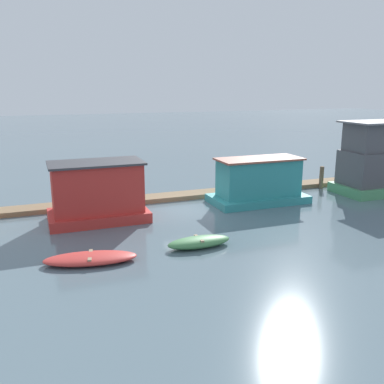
{
  "coord_description": "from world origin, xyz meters",
  "views": [
    {
      "loc": [
        -8.72,
        -24.14,
        7.52
      ],
      "look_at": [
        0.0,
        -1.0,
        1.4
      ],
      "focal_mm": 40.0,
      "sensor_mm": 36.0,
      "label": 1
    }
  ],
  "objects_px": {
    "houseboat_red": "(97,193)",
    "mooring_post_far_left": "(321,177)",
    "houseboat_teal": "(259,182)",
    "dinghy_green": "(199,242)",
    "dinghy_red": "(90,258)",
    "mooring_post_near_right": "(247,180)"
  },
  "relations": [
    {
      "from": "dinghy_red",
      "to": "dinghy_green",
      "type": "distance_m",
      "value": 5.14
    },
    {
      "from": "houseboat_red",
      "to": "mooring_post_far_left",
      "type": "distance_m",
      "value": 17.17
    },
    {
      "from": "dinghy_red",
      "to": "mooring_post_near_right",
      "type": "height_order",
      "value": "mooring_post_near_right"
    },
    {
      "from": "houseboat_teal",
      "to": "houseboat_red",
      "type": "bearing_deg",
      "value": -178.42
    },
    {
      "from": "dinghy_red",
      "to": "mooring_post_near_right",
      "type": "distance_m",
      "value": 14.52
    },
    {
      "from": "mooring_post_far_left",
      "to": "dinghy_green",
      "type": "bearing_deg",
      "value": -148.32
    },
    {
      "from": "dinghy_green",
      "to": "mooring_post_near_right",
      "type": "xyz_separation_m",
      "value": [
        6.81,
        8.12,
        0.83
      ]
    },
    {
      "from": "houseboat_teal",
      "to": "dinghy_red",
      "type": "distance_m",
      "value": 13.49
    },
    {
      "from": "houseboat_teal",
      "to": "mooring_post_near_right",
      "type": "height_order",
      "value": "houseboat_teal"
    },
    {
      "from": "houseboat_teal",
      "to": "mooring_post_far_left",
      "type": "xyz_separation_m",
      "value": [
        6.45,
        1.85,
        -0.52
      ]
    },
    {
      "from": "houseboat_teal",
      "to": "dinghy_green",
      "type": "height_order",
      "value": "houseboat_teal"
    },
    {
      "from": "houseboat_red",
      "to": "dinghy_green",
      "type": "height_order",
      "value": "houseboat_red"
    },
    {
      "from": "dinghy_red",
      "to": "dinghy_green",
      "type": "height_order",
      "value": "dinghy_green"
    },
    {
      "from": "houseboat_teal",
      "to": "dinghy_green",
      "type": "relative_size",
      "value": 2.0
    },
    {
      "from": "houseboat_teal",
      "to": "mooring_post_near_right",
      "type": "xyz_separation_m",
      "value": [
        0.1,
        1.85,
        -0.26
      ]
    },
    {
      "from": "mooring_post_near_right",
      "to": "mooring_post_far_left",
      "type": "relative_size",
      "value": 1.3
    },
    {
      "from": "houseboat_teal",
      "to": "dinghy_red",
      "type": "xyz_separation_m",
      "value": [
        -11.85,
        -6.34,
        -1.15
      ]
    },
    {
      "from": "houseboat_teal",
      "to": "dinghy_red",
      "type": "relative_size",
      "value": 1.5
    },
    {
      "from": "dinghy_red",
      "to": "mooring_post_far_left",
      "type": "relative_size",
      "value": 2.53
    },
    {
      "from": "houseboat_red",
      "to": "mooring_post_far_left",
      "type": "height_order",
      "value": "houseboat_red"
    },
    {
      "from": "dinghy_red",
      "to": "houseboat_teal",
      "type": "bearing_deg",
      "value": 28.16
    },
    {
      "from": "mooring_post_near_right",
      "to": "mooring_post_far_left",
      "type": "xyz_separation_m",
      "value": [
        6.35,
        0.0,
        -0.26
      ]
    }
  ]
}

